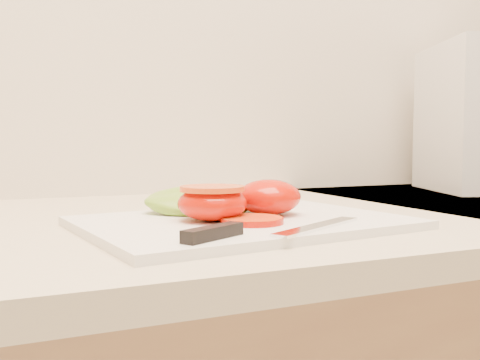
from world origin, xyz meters
name	(u,v)px	position (x,y,z in m)	size (l,w,h in m)	color
cutting_board	(243,223)	(-0.14, 1.56, 0.94)	(0.37, 0.26, 0.01)	white
tomato_half_dome	(269,197)	(-0.09, 1.58, 0.96)	(0.08, 0.08, 0.04)	red
tomato_half_cut	(212,202)	(-0.18, 1.56, 0.96)	(0.08, 0.08, 0.04)	red
tomato_slice_0	(252,220)	(-0.14, 1.52, 0.94)	(0.07, 0.07, 0.01)	orange
lettuce_leaf_0	(202,201)	(-0.16, 1.63, 0.95)	(0.15, 0.10, 0.03)	#72AD2D
knife	(257,230)	(-0.17, 1.45, 0.94)	(0.23, 0.09, 0.01)	silver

